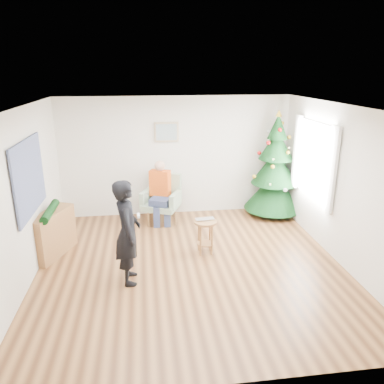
{
  "coord_description": "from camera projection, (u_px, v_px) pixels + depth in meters",
  "views": [
    {
      "loc": [
        -0.72,
        -5.5,
        3.13
      ],
      "look_at": [
        0.1,
        0.6,
        1.1
      ],
      "focal_mm": 35.0,
      "sensor_mm": 36.0,
      "label": 1
    }
  ],
  "objects": [
    {
      "name": "floor",
      "position": [
        191.0,
        266.0,
        6.24
      ],
      "size": [
        5.0,
        5.0,
        0.0
      ],
      "primitive_type": "plane",
      "color": "brown",
      "rests_on": "ground"
    },
    {
      "name": "ceiling",
      "position": [
        191.0,
        107.0,
        5.43
      ],
      "size": [
        5.0,
        5.0,
        0.0
      ],
      "primitive_type": "plane",
      "rotation": [
        3.14,
        0.0,
        0.0
      ],
      "color": "white",
      "rests_on": "wall_back"
    },
    {
      "name": "wall_back",
      "position": [
        176.0,
        157.0,
        8.19
      ],
      "size": [
        5.0,
        0.0,
        5.0
      ],
      "primitive_type": "plane",
      "rotation": [
        1.57,
        0.0,
        0.0
      ],
      "color": "silver",
      "rests_on": "floor"
    },
    {
      "name": "wall_front",
      "position": [
        226.0,
        275.0,
        3.48
      ],
      "size": [
        5.0,
        0.0,
        5.0
      ],
      "primitive_type": "plane",
      "rotation": [
        -1.57,
        0.0,
        0.0
      ],
      "color": "silver",
      "rests_on": "floor"
    },
    {
      "name": "wall_left",
      "position": [
        23.0,
        199.0,
        5.52
      ],
      "size": [
        0.0,
        5.0,
        5.0
      ],
      "primitive_type": "plane",
      "rotation": [
        1.57,
        0.0,
        1.57
      ],
      "color": "silver",
      "rests_on": "floor"
    },
    {
      "name": "wall_right",
      "position": [
        341.0,
        186.0,
        6.15
      ],
      "size": [
        0.0,
        5.0,
        5.0
      ],
      "primitive_type": "plane",
      "rotation": [
        1.57,
        0.0,
        -1.57
      ],
      "color": "silver",
      "rests_on": "floor"
    },
    {
      "name": "window_panel",
      "position": [
        314.0,
        160.0,
        7.03
      ],
      "size": [
        0.04,
        1.3,
        1.4
      ],
      "primitive_type": "cube",
      "color": "white",
      "rests_on": "wall_right"
    },
    {
      "name": "curtains",
      "position": [
        312.0,
        160.0,
        7.02
      ],
      "size": [
        0.05,
        1.75,
        1.5
      ],
      "color": "white",
      "rests_on": "wall_right"
    },
    {
      "name": "christmas_tree",
      "position": [
        275.0,
        169.0,
        8.21
      ],
      "size": [
        1.28,
        1.28,
        2.32
      ],
      "rotation": [
        0.0,
        0.0,
        -0.32
      ],
      "color": "#3F2816",
      "rests_on": "floor"
    },
    {
      "name": "stool",
      "position": [
        205.0,
        236.0,
        6.61
      ],
      "size": [
        0.41,
        0.41,
        0.61
      ],
      "rotation": [
        0.0,
        0.0,
        -0.26
      ],
      "color": "brown",
      "rests_on": "floor"
    },
    {
      "name": "laptop",
      "position": [
        205.0,
        220.0,
        6.51
      ],
      "size": [
        0.35,
        0.24,
        0.03
      ],
      "primitive_type": "imported",
      "rotation": [
        0.0,
        0.0,
        0.08
      ],
      "color": "silver",
      "rests_on": "stool"
    },
    {
      "name": "armchair",
      "position": [
        162.0,
        204.0,
        8.02
      ],
      "size": [
        0.93,
        0.91,
        1.0
      ],
      "rotation": [
        0.0,
        0.0,
        -0.41
      ],
      "color": "#8AA384",
      "rests_on": "floor"
    },
    {
      "name": "seated_person",
      "position": [
        161.0,
        191.0,
        7.88
      ],
      "size": [
        0.54,
        0.68,
        1.31
      ],
      "rotation": [
        0.0,
        0.0,
        -0.41
      ],
      "color": "navy",
      "rests_on": "armchair"
    },
    {
      "name": "standing_man",
      "position": [
        128.0,
        232.0,
        5.57
      ],
      "size": [
        0.43,
        0.62,
        1.63
      ],
      "primitive_type": "imported",
      "rotation": [
        0.0,
        0.0,
        1.64
      ],
      "color": "black",
      "rests_on": "floor"
    },
    {
      "name": "game_controller",
      "position": [
        138.0,
        216.0,
        5.48
      ],
      "size": [
        0.04,
        0.13,
        0.04
      ],
      "primitive_type": "cube",
      "rotation": [
        0.0,
        0.0,
        0.07
      ],
      "color": "white",
      "rests_on": "standing_man"
    },
    {
      "name": "console",
      "position": [
        53.0,
        234.0,
        6.51
      ],
      "size": [
        0.65,
        1.04,
        0.8
      ],
      "primitive_type": "cube",
      "rotation": [
        0.0,
        0.0,
        -0.38
      ],
      "color": "brown",
      "rests_on": "floor"
    },
    {
      "name": "garland",
      "position": [
        50.0,
        211.0,
        6.38
      ],
      "size": [
        0.14,
        0.9,
        0.14
      ],
      "primitive_type": "cylinder",
      "rotation": [
        1.57,
        0.0,
        0.0
      ],
      "color": "black",
      "rests_on": "console"
    },
    {
      "name": "tapestry",
      "position": [
        29.0,
        177.0,
        5.73
      ],
      "size": [
        0.03,
        1.5,
        1.15
      ],
      "primitive_type": "cube",
      "color": "black",
      "rests_on": "wall_left"
    },
    {
      "name": "framed_picture",
      "position": [
        166.0,
        132.0,
        7.96
      ],
      "size": [
        0.52,
        0.05,
        0.42
      ],
      "color": "tan",
      "rests_on": "wall_back"
    }
  ]
}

